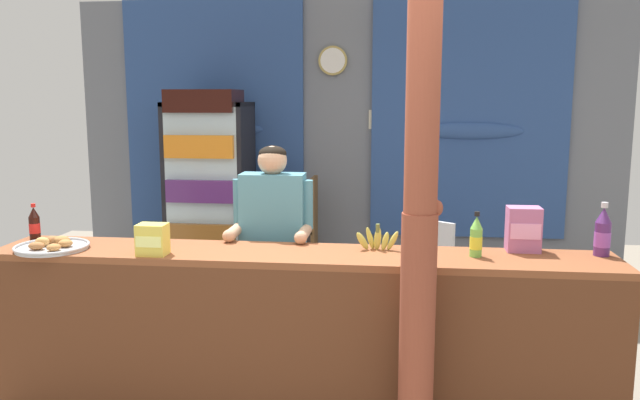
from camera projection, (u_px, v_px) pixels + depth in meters
name	position (u px, v px, depth m)	size (l,w,h in m)	color
ground_plane	(325.00, 361.00, 4.54)	(8.13, 8.13, 0.00)	gray
back_wall_curtained	(346.00, 141.00, 6.20)	(5.29, 0.22, 2.80)	slate
stall_counter	(297.00, 322.00, 3.62)	(3.60, 0.50, 0.98)	brown
timber_post	(420.00, 224.00, 3.14)	(0.20, 0.18, 2.59)	brown
drink_fridge	(209.00, 186.00, 5.85)	(0.74, 0.63, 1.93)	black
bottle_shelf_rack	(291.00, 233.00, 6.03)	(0.48, 0.28, 1.13)	brown
plastic_lawn_chair	(438.00, 261.00, 5.39)	(0.61, 0.61, 0.86)	silver
shopkeeper	(273.00, 233.00, 4.16)	(0.53, 0.42, 1.56)	#28282D
soda_bottle_grape_soda	(603.00, 233.00, 3.57)	(0.09, 0.09, 0.31)	#56286B
soda_bottle_lime_soda	(476.00, 238.00, 3.55)	(0.07, 0.07, 0.26)	#75C64C
soda_bottle_cola	(34.00, 224.00, 4.00)	(0.07, 0.07, 0.23)	black
snack_box_wafer	(523.00, 229.00, 3.68)	(0.19, 0.14, 0.26)	#B76699
snack_box_instant_noodle	(152.00, 239.00, 3.59)	(0.16, 0.13, 0.18)	#EAD14C
pastry_tray	(52.00, 246.00, 3.73)	(0.42, 0.42, 0.07)	#BCBCC1
banana_bunch	(377.00, 239.00, 3.72)	(0.27, 0.07, 0.16)	#CCC14C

